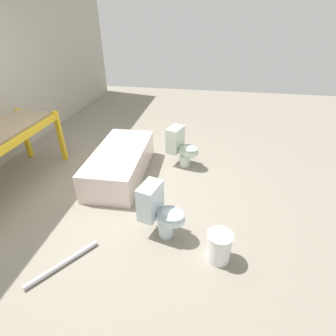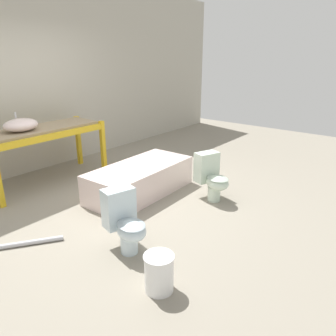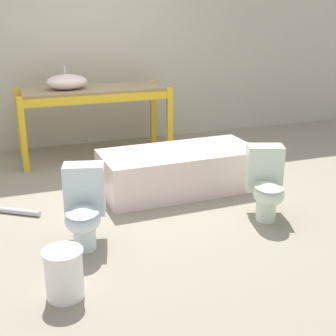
% 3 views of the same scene
% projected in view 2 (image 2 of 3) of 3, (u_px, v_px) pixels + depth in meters
% --- Properties ---
extents(ground_plane, '(12.00, 12.00, 0.00)m').
position_uv_depth(ground_plane, '(104.00, 203.00, 4.52)').
color(ground_plane, gray).
extents(warehouse_wall_rear, '(10.80, 0.08, 3.20)m').
position_uv_depth(warehouse_wall_rear, '(13.00, 77.00, 5.15)').
color(warehouse_wall_rear, '#B2AD9E').
rests_on(warehouse_wall_rear, ground_plane).
extents(shelving_rack, '(1.86, 0.75, 0.88)m').
position_uv_depth(shelving_rack, '(42.00, 136.00, 5.01)').
color(shelving_rack, gold).
rests_on(shelving_rack, ground_plane).
extents(sink_basin, '(0.49, 0.39, 0.26)m').
position_uv_depth(sink_basin, '(21.00, 125.00, 4.69)').
color(sink_basin, silver).
rests_on(sink_basin, shelving_rack).
extents(bathtub_main, '(1.64, 0.79, 0.44)m').
position_uv_depth(bathtub_main, '(140.00, 177.00, 4.74)').
color(bathtub_main, silver).
rests_on(bathtub_main, ground_plane).
extents(toilet_near, '(0.46, 0.59, 0.65)m').
position_uv_depth(toilet_near, '(212.00, 176.00, 4.53)').
color(toilet_near, silver).
rests_on(toilet_near, ground_plane).
extents(toilet_far, '(0.42, 0.58, 0.65)m').
position_uv_depth(toilet_far, '(125.00, 220.00, 3.34)').
color(toilet_far, silver).
rests_on(toilet_far, ground_plane).
extents(bucket_white, '(0.27, 0.27, 0.35)m').
position_uv_depth(bucket_white, '(159.00, 272.00, 2.81)').
color(bucket_white, white).
rests_on(bucket_white, ground_plane).
extents(loose_pipe, '(0.69, 0.49, 0.05)m').
position_uv_depth(loose_pipe, '(24.00, 243.00, 3.51)').
color(loose_pipe, '#B7B7BC').
rests_on(loose_pipe, ground_plane).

